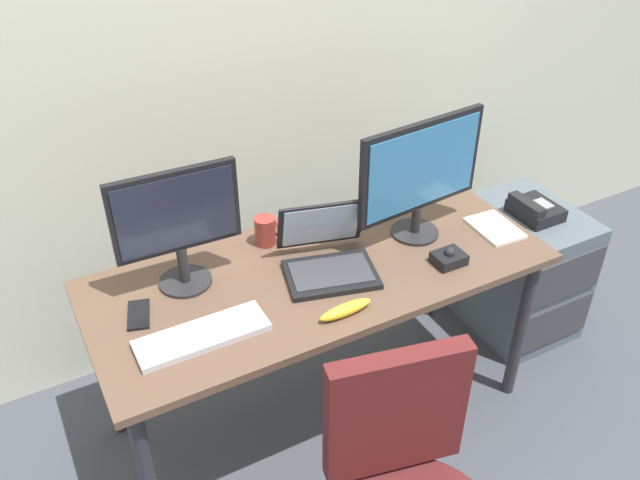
# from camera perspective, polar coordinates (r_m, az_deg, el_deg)

# --- Properties ---
(ground_plane) EXTENTS (8.00, 8.00, 0.00)m
(ground_plane) POSITION_cam_1_polar(r_m,az_deg,el_deg) (2.83, 0.00, -14.24)
(ground_plane) COLOR #43464E
(back_wall) EXTENTS (6.00, 0.10, 2.80)m
(back_wall) POSITION_cam_1_polar(r_m,az_deg,el_deg) (2.61, -7.67, 18.01)
(back_wall) COLOR beige
(back_wall) RESTS_ON ground
(desk) EXTENTS (1.62, 0.70, 0.72)m
(desk) POSITION_cam_1_polar(r_m,az_deg,el_deg) (2.38, 0.00, -3.90)
(desk) COLOR brown
(desk) RESTS_ON ground
(file_cabinet) EXTENTS (0.42, 0.53, 0.60)m
(file_cabinet) POSITION_cam_1_polar(r_m,az_deg,el_deg) (3.17, 16.79, -2.44)
(file_cabinet) COLOR #545F68
(file_cabinet) RESTS_ON ground
(desk_phone) EXTENTS (0.17, 0.20, 0.09)m
(desk_phone) POSITION_cam_1_polar(r_m,az_deg,el_deg) (2.97, 17.94, 2.51)
(desk_phone) COLOR black
(desk_phone) RESTS_ON file_cabinet
(monitor_main) EXTENTS (0.53, 0.18, 0.46)m
(monitor_main) POSITION_cam_1_polar(r_m,az_deg,el_deg) (2.40, 8.66, 5.76)
(monitor_main) COLOR #262628
(monitor_main) RESTS_ON desk
(monitor_side) EXTENTS (0.42, 0.18, 0.43)m
(monitor_side) POSITION_cam_1_polar(r_m,az_deg,el_deg) (2.17, -12.19, 1.60)
(monitor_side) COLOR #262628
(monitor_side) RESTS_ON desk
(keyboard) EXTENTS (0.41, 0.14, 0.03)m
(keyboard) POSITION_cam_1_polar(r_m,az_deg,el_deg) (2.08, -10.10, -8.03)
(keyboard) COLOR silver
(keyboard) RESTS_ON desk
(laptop) EXTENTS (0.38, 0.37, 0.23)m
(laptop) POSITION_cam_1_polar(r_m,az_deg,el_deg) (2.31, 0.63, -1.35)
(laptop) COLOR black
(laptop) RESTS_ON desk
(trackball_mouse) EXTENTS (0.11, 0.09, 0.07)m
(trackball_mouse) POSITION_cam_1_polar(r_m,az_deg,el_deg) (2.39, 11.02, -1.50)
(trackball_mouse) COLOR black
(trackball_mouse) RESTS_ON desk
(coffee_mug) EXTENTS (0.09, 0.08, 0.11)m
(coffee_mug) POSITION_cam_1_polar(r_m,az_deg,el_deg) (2.44, -4.66, 0.82)
(coffee_mug) COLOR maroon
(coffee_mug) RESTS_ON desk
(paper_notepad) EXTENTS (0.16, 0.22, 0.01)m
(paper_notepad) POSITION_cam_1_polar(r_m,az_deg,el_deg) (2.62, 14.78, 1.01)
(paper_notepad) COLOR white
(paper_notepad) RESTS_ON desk
(cell_phone) EXTENTS (0.11, 0.16, 0.01)m
(cell_phone) POSITION_cam_1_polar(r_m,az_deg,el_deg) (2.21, -15.31, -6.21)
(cell_phone) COLOR black
(cell_phone) RESTS_ON desk
(banana) EXTENTS (0.19, 0.05, 0.04)m
(banana) POSITION_cam_1_polar(r_m,az_deg,el_deg) (2.13, 2.21, -6.01)
(banana) COLOR yellow
(banana) RESTS_ON desk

